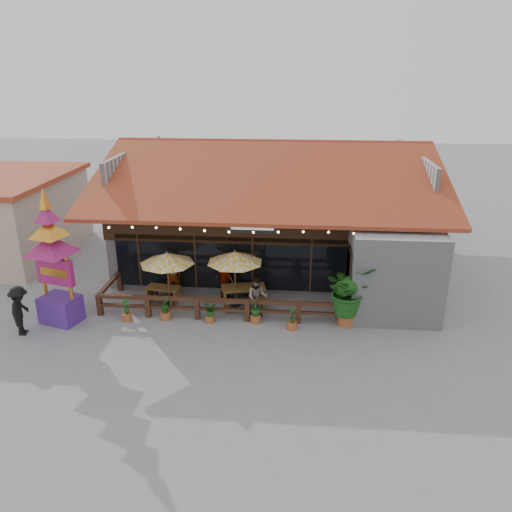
# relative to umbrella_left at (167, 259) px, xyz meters

# --- Properties ---
(ground) EXTENTS (100.00, 100.00, 0.00)m
(ground) POSITION_rel_umbrella_left_xyz_m (3.90, -0.61, -2.11)
(ground) COLOR gray
(ground) RESTS_ON ground
(restaurant_building) EXTENTS (15.50, 14.73, 6.09)m
(restaurant_building) POSITION_rel_umbrella_left_xyz_m (4.16, 6.00, 0.09)
(restaurant_building) COLOR #B1B1B6
(restaurant_building) RESTS_ON ground
(patio_railing) EXTENTS (10.00, 2.60, 0.92)m
(patio_railing) POSITION_rel_umbrella_left_xyz_m (1.65, -0.87, -1.50)
(patio_railing) COLOR #412517
(patio_railing) RESTS_ON ground
(umbrella_left) EXTENTS (2.35, 2.35, 2.42)m
(umbrella_left) POSITION_rel_umbrella_left_xyz_m (0.00, 0.00, 0.00)
(umbrella_left) COLOR brown
(umbrella_left) RESTS_ON ground
(umbrella_right) EXTENTS (3.03, 3.03, 2.49)m
(umbrella_right) POSITION_rel_umbrella_left_xyz_m (2.77, 0.23, 0.05)
(umbrella_right) COLOR brown
(umbrella_right) RESTS_ON ground
(picnic_table_left) EXTENTS (1.58, 1.42, 0.68)m
(picnic_table_left) POSITION_rel_umbrella_left_xyz_m (-0.36, 0.32, -1.65)
(picnic_table_left) COLOR brown
(picnic_table_left) RESTS_ON ground
(picnic_table_right) EXTENTS (2.11, 1.92, 0.87)m
(picnic_table_right) POSITION_rel_umbrella_left_xyz_m (3.11, 0.23, -1.53)
(picnic_table_right) COLOR brown
(picnic_table_right) RESTS_ON ground
(thai_sign_tower) EXTENTS (2.65, 2.65, 5.80)m
(thai_sign_tower) POSITION_rel_umbrella_left_xyz_m (-3.90, -1.76, 0.95)
(thai_sign_tower) COLOR #4E268B
(thai_sign_tower) RESTS_ON ground
(tropical_plant) EXTENTS (2.33, 2.24, 2.49)m
(tropical_plant) POSITION_rel_umbrella_left_xyz_m (7.28, -1.10, -0.69)
(tropical_plant) COLOR #9A512A
(tropical_plant) RESTS_ON ground
(diner_a) EXTENTS (0.76, 0.58, 1.86)m
(diner_a) POSITION_rel_umbrella_left_xyz_m (-0.06, 1.02, -1.18)
(diner_a) COLOR #382212
(diner_a) RESTS_ON ground
(diner_b) EXTENTS (0.84, 0.66, 1.69)m
(diner_b) POSITION_rel_umbrella_left_xyz_m (3.76, -0.66, -1.27)
(diner_b) COLOR #382212
(diner_b) RESTS_ON ground
(diner_c) EXTENTS (1.05, 0.90, 1.69)m
(diner_c) POSITION_rel_umbrella_left_xyz_m (2.23, 0.88, -1.27)
(diner_c) COLOR #382212
(diner_c) RESTS_ON ground
(pedestrian) EXTENTS (0.95, 1.36, 1.92)m
(pedestrian) POSITION_rel_umbrella_left_xyz_m (-4.91, -2.83, -1.15)
(pedestrian) COLOR black
(pedestrian) RESTS_ON ground
(planter_a) EXTENTS (0.38, 0.38, 0.93)m
(planter_a) POSITION_rel_umbrella_left_xyz_m (-1.35, -1.50, -1.72)
(planter_a) COLOR #9A512A
(planter_a) RESTS_ON ground
(planter_b) EXTENTS (0.40, 0.40, 0.99)m
(planter_b) POSITION_rel_umbrella_left_xyz_m (0.15, -1.26, -1.67)
(planter_b) COLOR #9A512A
(planter_b) RESTS_ON ground
(planter_c) EXTENTS (0.59, 0.53, 0.87)m
(planter_c) POSITION_rel_umbrella_left_xyz_m (1.95, -1.35, -1.62)
(planter_c) COLOR #9A512A
(planter_c) RESTS_ON ground
(planter_d) EXTENTS (0.53, 0.53, 1.01)m
(planter_d) POSITION_rel_umbrella_left_xyz_m (3.74, -1.22, -1.63)
(planter_d) COLOR #9A512A
(planter_d) RESTS_ON ground
(planter_e) EXTENTS (0.38, 0.38, 0.94)m
(planter_e) POSITION_rel_umbrella_left_xyz_m (5.19, -1.64, -1.72)
(planter_e) COLOR #9A512A
(planter_e) RESTS_ON ground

